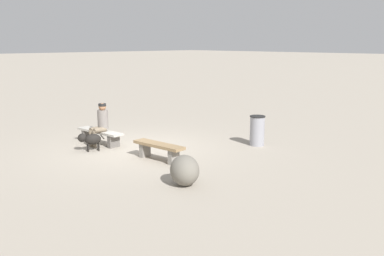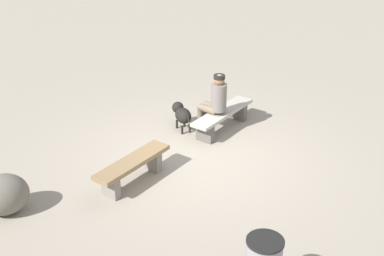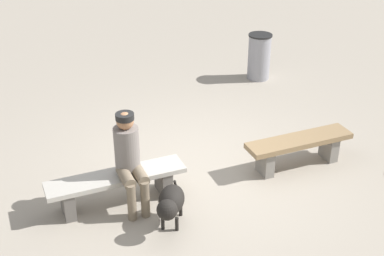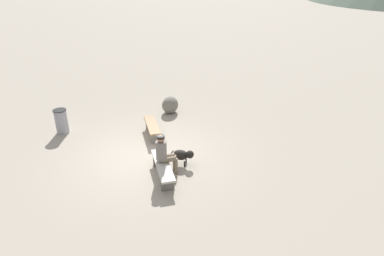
% 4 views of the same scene
% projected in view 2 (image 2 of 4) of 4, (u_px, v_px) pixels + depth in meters
% --- Properties ---
extents(ground, '(210.00, 210.00, 0.06)m').
position_uv_depth(ground, '(197.00, 159.00, 9.51)').
color(ground, '#9E9384').
extents(bench_left, '(1.59, 0.50, 0.45)m').
position_uv_depth(bench_left, '(133.00, 167.00, 8.58)').
color(bench_left, gray).
rests_on(bench_left, ground).
extents(bench_right, '(1.79, 0.53, 0.43)m').
position_uv_depth(bench_right, '(223.00, 117.00, 10.43)').
color(bench_right, '#605B56').
rests_on(bench_right, ground).
extents(seated_person, '(0.35, 0.61, 1.26)m').
position_uv_depth(seated_person, '(215.00, 99.00, 10.17)').
color(seated_person, slate).
rests_on(seated_person, ground).
extents(dog, '(0.49, 0.69, 0.52)m').
position_uv_depth(dog, '(182.00, 114.00, 10.44)').
color(dog, black).
rests_on(dog, ground).
extents(boulder, '(0.99, 0.94, 0.66)m').
position_uv_depth(boulder, '(4.00, 195.00, 7.80)').
color(boulder, '#6B665B').
rests_on(boulder, ground).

